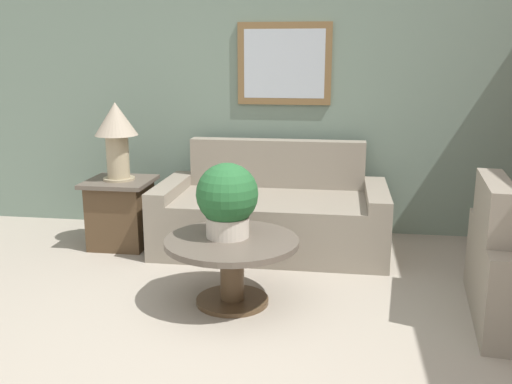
{
  "coord_description": "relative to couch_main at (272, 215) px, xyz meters",
  "views": [
    {
      "loc": [
        0.55,
        -2.63,
        1.63
      ],
      "look_at": [
        -0.08,
        1.54,
        0.61
      ],
      "focal_mm": 40.0,
      "sensor_mm": 36.0,
      "label": 1
    }
  ],
  "objects": [
    {
      "name": "couch_main",
      "position": [
        0.0,
        0.0,
        0.0
      ],
      "size": [
        1.93,
        0.97,
        0.89
      ],
      "color": "gray",
      "rests_on": "ground_plane"
    },
    {
      "name": "coffee_table",
      "position": [
        -0.13,
        -1.17,
        0.04
      ],
      "size": [
        0.89,
        0.89,
        0.45
      ],
      "color": "#4C3823",
      "rests_on": "ground_plane"
    },
    {
      "name": "side_table",
      "position": [
        -1.31,
        -0.13,
        0.01
      ],
      "size": [
        0.55,
        0.55,
        0.59
      ],
      "color": "#4C3823",
      "rests_on": "ground_plane"
    },
    {
      "name": "table_lamp",
      "position": [
        -1.31,
        -0.13,
        0.72
      ],
      "size": [
        0.36,
        0.36,
        0.66
      ],
      "color": "tan",
      "rests_on": "side_table"
    },
    {
      "name": "potted_plant_on_table",
      "position": [
        -0.16,
        -1.12,
        0.42
      ],
      "size": [
        0.41,
        0.41,
        0.5
      ],
      "color": "beige",
      "rests_on": "coffee_table"
    },
    {
      "name": "wall_back",
      "position": [
        0.01,
        0.6,
        1.02
      ],
      "size": [
        6.95,
        0.09,
        2.6
      ],
      "color": "slate",
      "rests_on": "ground_plane"
    },
    {
      "name": "ground_plane",
      "position": [
        0.01,
        -2.05,
        -0.29
      ],
      "size": [
        20.0,
        20.0,
        0.0
      ],
      "primitive_type": "plane",
      "color": "gray"
    }
  ]
}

